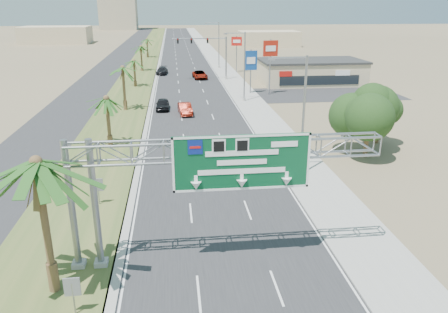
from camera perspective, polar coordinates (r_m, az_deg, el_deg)
name	(u,v)px	position (r m, az deg, el deg)	size (l,w,h in m)	color
road	(183,57)	(122.24, -5.35, 12.78)	(12.00, 300.00, 0.02)	#28282B
sidewalk_right	(214,57)	(122.73, -1.28, 12.90)	(4.00, 300.00, 0.10)	#9E9B93
median_grass	(146,58)	(122.41, -10.15, 12.60)	(7.00, 300.00, 0.12)	#3E5525
opposing_road	(120,58)	(123.03, -13.48, 12.39)	(8.00, 300.00, 0.02)	#28282B
sign_gantry	(211,160)	(22.78, -1.70, -0.46)	(16.75, 1.24, 7.50)	gray
palm_near	(36,163)	(21.56, -23.34, -0.80)	(5.70, 5.70, 8.35)	brown
palm_row_b	(106,99)	(44.82, -15.11, 7.25)	(3.99, 3.99, 5.95)	brown
palm_row_c	(123,69)	(60.35, -13.11, 11.12)	(3.99, 3.99, 6.75)	brown
palm_row_d	(134,61)	(78.28, -11.68, 12.08)	(3.99, 3.99, 5.45)	brown
palm_row_e	(141,47)	(97.05, -10.82, 13.87)	(3.99, 3.99, 6.15)	brown
palm_row_f	(147,40)	(121.95, -10.04, 14.78)	(3.99, 3.99, 5.75)	brown
streetlight_near	(301,122)	(36.10, 9.99, 4.47)	(3.27, 0.44, 10.00)	gray
streetlight_mid	(243,70)	(64.88, 2.52, 11.27)	(3.27, 0.44, 10.00)	gray
streetlight_far	(218,47)	(100.36, -0.79, 14.13)	(3.27, 0.44, 10.00)	gray
signal_mast	(215,54)	(84.26, -1.12, 13.25)	(10.28, 0.71, 8.00)	gray
store_building	(311,72)	(82.17, 11.28, 10.73)	(18.00, 10.00, 4.00)	#C5B385
oak_near	(370,110)	(42.49, 18.53, 5.76)	(4.50, 4.50, 6.80)	brown
oak_far	(381,107)	(47.44, 19.77, 6.08)	(3.50, 3.50, 5.60)	brown
median_signback_a	(72,290)	(21.91, -19.19, -16.10)	(0.75, 0.08, 2.08)	gray
median_signback_b	(98,187)	(32.40, -16.15, -3.82)	(0.75, 0.08, 2.08)	gray
building_distant_left	(56,35)	(176.87, -21.08, 14.60)	(24.00, 14.00, 6.00)	#C5B385
building_distant_right	(268,39)	(155.36, 5.83, 15.07)	(20.00, 12.00, 5.00)	#C5B385
car_left_lane	(163,104)	(60.71, -8.03, 6.75)	(1.75, 4.36, 1.49)	black
car_mid_lane	(185,109)	(57.76, -5.12, 6.21)	(1.57, 4.51, 1.48)	maroon
car_right_lane	(200,75)	(86.09, -3.17, 10.60)	(2.48, 5.37, 1.49)	gray
car_far	(162,71)	(92.36, -8.11, 11.02)	(2.04, 5.01, 1.45)	black
pole_sign_red_near	(270,51)	(70.13, 6.09, 13.48)	(2.41, 0.80, 8.63)	gray
pole_sign_blue	(251,62)	(70.78, 3.53, 12.23)	(2.02, 0.58, 7.01)	gray
pole_sign_red_far	(237,44)	(93.64, 1.66, 14.50)	(2.22, 0.67, 7.52)	gray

